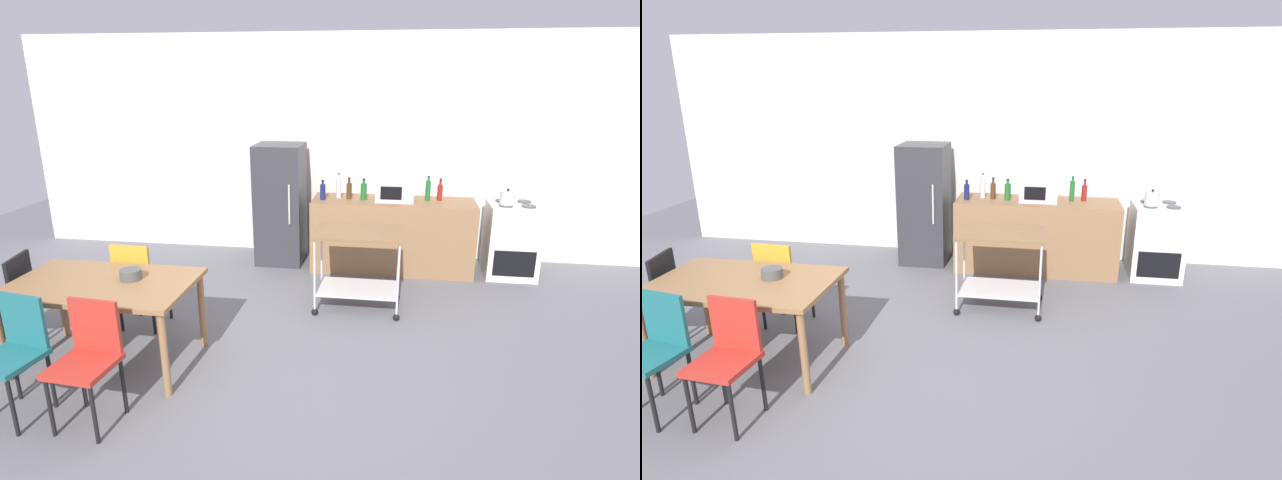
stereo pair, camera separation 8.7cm
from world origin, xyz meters
The scene contains 20 objects.
ground_plane centered at (0.00, 0.00, 0.00)m, with size 12.00×12.00×0.00m, color slate.
back_wall centered at (0.00, 3.20, 1.45)m, with size 8.40×0.12×2.90m, color silver.
kitchen_counter centered at (0.90, 2.60, 0.45)m, with size 2.00×0.64×0.90m, color olive.
dining_table centered at (-1.45, -0.03, 0.67)m, with size 1.50×0.90×0.75m.
chair_mustard centered at (-1.48, 0.61, 0.52)m, with size 0.42×0.42×0.89m.
chair_red centered at (-1.15, -0.76, 0.52)m, with size 0.43×0.43×0.89m.
chair_black centered at (-2.41, 0.06, 0.52)m, with size 0.47×0.47×0.89m.
chair_teal centered at (-1.72, -0.76, 0.52)m, with size 0.46×0.46×0.89m.
stove_oven centered at (2.35, 2.62, 0.45)m, with size 0.60×0.61×0.92m.
refrigerator centered at (-0.55, 2.70, 0.78)m, with size 0.60×0.63×1.55m.
kitchen_cart centered at (0.57, 1.38, 0.57)m, with size 0.91×0.57×0.85m.
bottle_vinegar centered at (0.03, 2.52, 1.00)m, with size 0.07×0.07×0.25m.
bottle_soy_sauce centered at (0.21, 2.65, 1.03)m, with size 0.06×0.06×0.31m.
bottle_sparkling_water centered at (0.35, 2.61, 1.01)m, with size 0.07×0.07×0.27m.
bottle_hot_sauce centered at (0.53, 2.59, 1.01)m, with size 0.08×0.08×0.26m.
microwave centered at (0.91, 2.60, 1.03)m, with size 0.46×0.35×0.26m.
bottle_olive_oil centered at (1.31, 2.66, 1.03)m, with size 0.06×0.06×0.30m.
bottle_wine centered at (1.46, 2.69, 1.01)m, with size 0.07×0.07×0.27m.
fruit_bowl centered at (-1.24, 0.06, 0.79)m, with size 0.18×0.18×0.09m, color #4C4C4C.
kettle centered at (2.23, 2.52, 1.00)m, with size 0.24×0.17×0.19m.
Camera 1 is at (0.92, -3.64, 2.39)m, focal length 28.78 mm.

